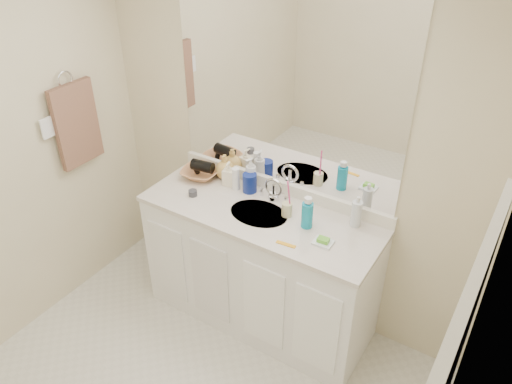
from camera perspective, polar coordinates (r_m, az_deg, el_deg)
The scene contains 25 objects.
wall_back at distance 3.09m, azimuth 3.24°, elevation 5.11°, with size 2.60×0.02×2.40m, color beige.
vanity_cabinet at distance 3.33m, azimuth 0.47°, elevation -8.68°, with size 1.50×0.55×0.85m, color white.
countertop at distance 3.06m, azimuth 0.50°, elevation -2.49°, with size 1.52×0.57×0.03m, color beige.
backsplash at distance 3.21m, azimuth 2.96°, elevation 0.58°, with size 1.52×0.03×0.08m, color white.
sink_basin at distance 3.04m, azimuth 0.30°, elevation -2.63°, with size 0.37×0.37×0.02m, color #B6AE9F.
faucet at distance 3.13m, azimuth 2.05°, elevation -0.01°, with size 0.02×0.02×0.11m, color silver.
mirror at distance 2.93m, azimuth 3.40°, elevation 11.31°, with size 1.48×0.01×1.20m, color white.
blue_mug at distance 3.21m, azimuth -0.72°, elevation 1.06°, with size 0.09×0.09×0.13m, color navy.
tan_cup at distance 3.00m, azimuth 3.56°, elevation -1.99°, with size 0.06×0.06×0.09m, color beige.
toothbrush at distance 2.93m, azimuth 3.80°, elevation -0.34°, with size 0.01×0.01×0.20m, color #FF4390.
mouthwash_bottle at distance 2.89m, azimuth 5.87°, elevation -2.65°, with size 0.07×0.07×0.16m, color #0E8AAD.
clear_pump_bottle at distance 2.95m, azimuth 11.39°, elevation -2.46°, with size 0.06×0.06×0.16m, color silver.
soap_dish at distance 2.82m, azimuth 7.67°, elevation -5.74°, with size 0.11×0.09×0.01m, color white.
green_soap at distance 2.81m, azimuth 7.69°, elevation -5.45°, with size 0.06×0.05×0.02m, color #60BD2E.
orange_comb at distance 2.80m, azimuth 3.44°, elevation -5.98°, with size 0.12×0.02×0.00m, color orange.
dark_jar at distance 3.21m, azimuth -7.23°, elevation -0.11°, with size 0.06×0.06×0.04m, color #35363C.
extra_white_bottle at distance 3.23m, azimuth -2.33°, elevation 1.51°, with size 0.05×0.05×0.15m, color white.
soap_bottle_white at distance 3.23m, azimuth -0.58°, elevation 2.21°, with size 0.08×0.08×0.21m, color silver.
soap_bottle_cream at distance 3.28m, azimuth -3.11°, elevation 2.14°, with size 0.07×0.08×0.16m, color #F8EBCA.
soap_bottle_yellow at distance 3.35m, azimuth -3.57°, elevation 2.94°, with size 0.13×0.13×0.17m, color tan.
wicker_basket at distance 3.40m, azimuth -6.34°, elevation 2.18°, with size 0.25×0.25×0.06m, color #B57549.
hair_dryer at distance 3.36m, azimuth -6.13°, elevation 2.96°, with size 0.08×0.08×0.15m, color black.
towel_ring at distance 3.37m, azimuth -20.99°, elevation 11.93°, with size 0.11×0.11×0.01m, color silver.
hand_towel at distance 3.46m, azimuth -19.81°, elevation 7.28°, with size 0.04×0.32×0.55m, color brown.
switch_plate at distance 3.35m, azimuth -22.77°, elevation 6.77°, with size 0.01×0.09×0.13m, color white.
Camera 1 is at (1.31, -1.10, 2.63)m, focal length 35.00 mm.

